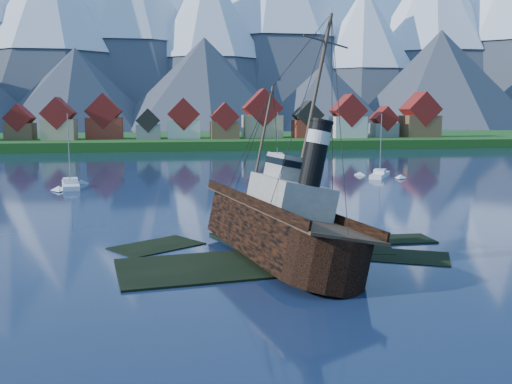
{
  "coord_description": "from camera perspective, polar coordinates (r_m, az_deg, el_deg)",
  "views": [
    {
      "loc": [
        -7.83,
        -47.51,
        12.82
      ],
      "look_at": [
        0.53,
        6.0,
        5.0
      ],
      "focal_mm": 40.0,
      "sensor_mm": 36.0,
      "label": 1
    }
  ],
  "objects": [
    {
      "name": "ground",
      "position": [
        49.83,
        0.46,
        -6.69
      ],
      "size": [
        1400.0,
        1400.0,
        0.0
      ],
      "primitive_type": "plane",
      "color": "#182644",
      "rests_on": "ground"
    },
    {
      "name": "shoal",
      "position": [
        52.27,
        2.01,
        -6.38
      ],
      "size": [
        31.71,
        21.24,
        1.14
      ],
      "color": "black",
      "rests_on": "ground"
    },
    {
      "name": "shore_bank",
      "position": [
        218.03,
        -6.83,
        4.78
      ],
      "size": [
        600.0,
        80.0,
        3.2
      ],
      "primitive_type": "cube",
      "color": "#174A15",
      "rests_on": "ground"
    },
    {
      "name": "seawall",
      "position": [
        180.14,
        -6.39,
        4.08
      ],
      "size": [
        600.0,
        2.5,
        2.0
      ],
      "primitive_type": "cube",
      "color": "#3F3D38",
      "rests_on": "ground"
    },
    {
      "name": "town",
      "position": [
        201.33,
        -16.21,
        6.8
      ],
      "size": [
        250.96,
        16.69,
        17.3
      ],
      "color": "maroon",
      "rests_on": "ground"
    },
    {
      "name": "mountains",
      "position": [
        534.33,
        -8.38,
        16.36
      ],
      "size": [
        965.0,
        340.0,
        205.0
      ],
      "color": "#2D333D",
      "rests_on": "ground"
    },
    {
      "name": "tugboat_wreck",
      "position": [
        51.47,
        1.29,
        -3.0
      ],
      "size": [
        6.52,
        28.11,
        22.28
      ],
      "rotation": [
        0.0,
        0.21,
        0.21
      ],
      "color": "black",
      "rests_on": "ground"
    },
    {
      "name": "sailboat_a",
      "position": [
        100.07,
        -18.05,
        0.61
      ],
      "size": [
        4.5,
        10.8,
        12.82
      ],
      "rotation": [
        0.0,
        0.0,
        0.18
      ],
      "color": "white",
      "rests_on": "ground"
    },
    {
      "name": "sailboat_d",
      "position": [
        112.44,
        12.27,
        1.63
      ],
      "size": [
        6.8,
        9.11,
        12.63
      ],
      "rotation": [
        0.0,
        0.0,
        -0.55
      ],
      "color": "white",
      "rests_on": "ground"
    },
    {
      "name": "sailboat_e",
      "position": [
        151.77,
        2.14,
        3.47
      ],
      "size": [
        3.8,
        11.28,
        12.84
      ],
      "rotation": [
        0.0,
        0.0,
        0.09
      ],
      "color": "white",
      "rests_on": "ground"
    }
  ]
}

